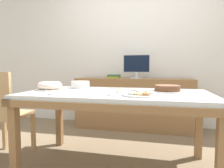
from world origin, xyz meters
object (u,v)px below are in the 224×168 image
object	(u,v)px
cake_golden_bundt	(50,86)
pastry_platter	(141,94)
tealight_near_cakes	(110,94)
tealight_left_edge	(50,94)
computer_monitor	(136,67)
plate_stack	(80,85)
cake_chocolate_round	(167,89)
chair	(2,112)
book_stack	(114,76)
tealight_near_front	(118,92)

from	to	relation	value
cake_golden_bundt	pastry_platter	world-z (taller)	cake_golden_bundt
tealight_near_cakes	tealight_left_edge	distance (m)	0.50
computer_monitor	plate_stack	size ratio (longest dim) A/B	2.02
cake_chocolate_round	plate_stack	bearing A→B (deg)	170.12
computer_monitor	pastry_platter	bearing A→B (deg)	-82.31
chair	plate_stack	distance (m)	0.86
cake_chocolate_round	tealight_left_edge	xyz separation A→B (m)	(-0.98, -0.45, -0.02)
book_stack	cake_golden_bundt	distance (m)	1.38
pastry_platter	cake_chocolate_round	bearing A→B (deg)	53.15
tealight_near_cakes	tealight_near_front	size ratio (longest dim) A/B	1.00
chair	computer_monitor	xyz separation A→B (m)	(1.25, 1.44, 0.48)
cake_chocolate_round	cake_golden_bundt	bearing A→B (deg)	-174.87
cake_chocolate_round	cake_golden_bundt	world-z (taller)	cake_golden_bundt
chair	book_stack	bearing A→B (deg)	58.51
computer_monitor	pastry_platter	world-z (taller)	computer_monitor
cake_chocolate_round	tealight_left_edge	world-z (taller)	cake_chocolate_round
pastry_platter	plate_stack	size ratio (longest dim) A/B	1.54
tealight_near_front	tealight_left_edge	bearing A→B (deg)	-153.89
cake_chocolate_round	plate_stack	xyz separation A→B (m)	(-0.96, 0.17, 0.01)
cake_golden_bundt	tealight_near_cakes	size ratio (longest dim) A/B	6.96
chair	tealight_near_front	size ratio (longest dim) A/B	23.50
book_stack	tealight_left_edge	distance (m)	1.67
pastry_platter	tealight_near_front	bearing A→B (deg)	151.83
cake_chocolate_round	plate_stack	size ratio (longest dim) A/B	1.36
chair	cake_golden_bundt	bearing A→B (deg)	13.59
chair	plate_stack	xyz separation A→B (m)	(0.72, 0.39, 0.27)
tealight_left_edge	tealight_near_cakes	bearing A→B (deg)	9.55
chair	tealight_near_cakes	distance (m)	1.23
cake_golden_bundt	tealight_left_edge	xyz separation A→B (m)	(0.21, -0.34, -0.03)
cake_golden_bundt	plate_stack	world-z (taller)	cake_golden_bundt
chair	pastry_platter	distance (m)	1.47
plate_stack	tealight_near_cakes	distance (m)	0.72
cake_golden_bundt	pastry_platter	xyz separation A→B (m)	(0.96, -0.19, -0.03)
plate_stack	tealight_near_cakes	xyz separation A→B (m)	(0.48, -0.53, -0.03)
cake_chocolate_round	pastry_platter	bearing A→B (deg)	-126.85
computer_monitor	cake_chocolate_round	xyz separation A→B (m)	(0.43, -1.21, -0.22)
book_stack	tealight_near_cakes	distance (m)	1.61
book_stack	plate_stack	bearing A→B (deg)	-98.64
cake_chocolate_round	tealight_near_cakes	world-z (taller)	cake_chocolate_round
plate_stack	tealight_near_cakes	world-z (taller)	plate_stack
chair	cake_golden_bundt	distance (m)	0.58
cake_golden_bundt	tealight_left_edge	world-z (taller)	cake_golden_bundt
book_stack	tealight_near_cakes	world-z (taller)	book_stack
chair	plate_stack	bearing A→B (deg)	28.51
computer_monitor	pastry_platter	xyz separation A→B (m)	(0.20, -1.51, -0.24)
cake_chocolate_round	plate_stack	world-z (taller)	plate_stack
cake_chocolate_round	tealight_near_front	size ratio (longest dim) A/B	7.12
computer_monitor	tealight_near_cakes	bearing A→B (deg)	-91.77
chair	tealight_left_edge	xyz separation A→B (m)	(0.70, -0.22, 0.24)
plate_stack	chair	bearing A→B (deg)	-151.49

